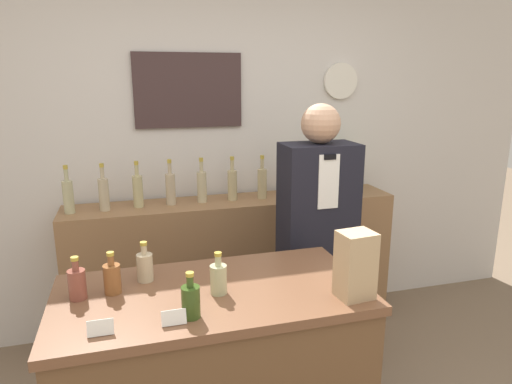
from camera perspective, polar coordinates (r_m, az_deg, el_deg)
The scene contains 22 objects.
back_wall at distance 3.34m, azimuth -4.69°, elevation 5.78°, with size 5.20×0.09×2.70m.
back_shelf at distance 3.35m, azimuth -2.66°, elevation -9.36°, with size 2.30×0.38×1.01m.
shopkeeper at distance 2.76m, azimuth 7.57°, elevation -7.00°, with size 0.43×0.27×1.70m.
potted_plant at distance 3.44m, azimuth 11.00°, elevation 3.42°, with size 0.27×0.27×0.36m.
paper_bag at distance 1.90m, azimuth 12.33°, elevation -8.90°, with size 0.15×0.13×0.28m.
tape_dispenser at distance 1.97m, azimuth 12.54°, elevation -11.72°, with size 0.09×0.06×0.07m.
price_card_left at distance 1.74m, azimuth -18.88°, elevation -15.77°, with size 0.09×0.02×0.06m.
price_card_right at distance 1.74m, azimuth -10.23°, elevation -15.19°, with size 0.09×0.02×0.06m.
counter_bottle_0 at distance 2.01m, azimuth -21.46°, elevation -10.56°, with size 0.07×0.07×0.18m.
counter_bottle_1 at distance 2.01m, azimuth -17.54°, elevation -10.18°, with size 0.07×0.07×0.18m.
counter_bottle_2 at distance 2.08m, azimuth -13.72°, elevation -9.00°, with size 0.07×0.07×0.18m.
counter_bottle_3 at distance 1.76m, azimuth -8.16°, elevation -13.29°, with size 0.07×0.07×0.18m.
counter_bottle_4 at distance 1.92m, azimuth -4.71°, elevation -10.67°, with size 0.07×0.07×0.18m.
shelf_bottle_0 at distance 3.08m, azimuth -22.42°, elevation -0.40°, with size 0.07×0.07×0.31m.
shelf_bottle_1 at distance 3.07m, azimuth -18.49°, elevation -0.12°, with size 0.07×0.07×0.31m.
shelf_bottle_2 at distance 3.09m, azimuth -14.55°, elevation 0.24°, with size 0.07×0.07×0.31m.
shelf_bottle_3 at distance 3.10m, azimuth -10.64°, elevation 0.53°, with size 0.07×0.07×0.31m.
shelf_bottle_4 at distance 3.13m, azimuth -6.79°, elevation 0.81°, with size 0.07×0.07×0.31m.
shelf_bottle_5 at distance 3.16m, azimuth -2.97°, elevation 1.03°, with size 0.07×0.07×0.31m.
shelf_bottle_6 at distance 3.20m, azimuth 0.77°, elevation 1.22°, with size 0.07×0.07×0.31m.
shelf_bottle_7 at distance 3.26m, azimuth 4.43°, elevation 1.39°, with size 0.07×0.07×0.31m.
shelf_bottle_8 at distance 3.34m, azimuth 7.78°, elevation 1.64°, with size 0.07×0.07×0.31m.
Camera 1 is at (-0.64, -1.24, 1.84)m, focal length 32.00 mm.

